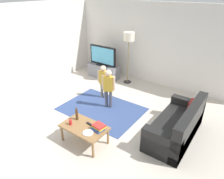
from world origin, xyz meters
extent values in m
plane|color=beige|center=(0.00, 0.00, 0.00)|extent=(7.80, 7.80, 0.00)
cube|color=silver|center=(0.00, 3.00, 1.35)|extent=(6.00, 0.12, 2.70)
cube|color=silver|center=(-3.00, 0.00, 1.35)|extent=(0.12, 6.00, 2.70)
cube|color=#33477A|center=(-0.28, 0.48, 0.00)|extent=(2.20, 1.60, 0.01)
cube|color=slate|center=(-1.61, 2.30, 0.25)|extent=(1.20, 0.44, 0.50)
cube|color=black|center=(-1.61, 2.25, 0.10)|extent=(1.10, 0.32, 0.03)
cube|color=black|center=(-1.61, 2.28, 0.52)|extent=(0.44, 0.28, 0.03)
cube|color=black|center=(-1.61, 2.28, 0.87)|extent=(1.10, 0.07, 0.68)
cube|color=#59B2D8|center=(-1.61, 2.24, 0.87)|extent=(1.00, 0.01, 0.58)
cube|color=black|center=(1.80, 0.54, 0.21)|extent=(0.80, 1.80, 0.42)
cube|color=black|center=(2.10, 0.54, 0.43)|extent=(0.20, 1.80, 0.86)
cube|color=black|center=(1.80, -0.26, 0.30)|extent=(0.80, 0.20, 0.60)
cube|color=black|center=(1.80, 1.34, 0.30)|extent=(0.80, 0.20, 0.60)
cube|color=#B22823|center=(1.95, 1.09, 0.56)|extent=(0.10, 0.32, 0.32)
cylinder|color=#262626|center=(-0.64, 2.45, 0.01)|extent=(0.28, 0.28, 0.02)
cylinder|color=#99844C|center=(-0.64, 2.45, 0.76)|extent=(0.03, 0.03, 1.50)
cylinder|color=silver|center=(-0.64, 2.45, 1.64)|extent=(0.36, 0.36, 0.28)
cylinder|color=gray|center=(-0.70, 1.04, 0.24)|extent=(0.08, 0.08, 0.47)
cylinder|color=gray|center=(-0.60, 1.08, 0.24)|extent=(0.08, 0.08, 0.47)
cube|color=gold|center=(-0.65, 1.06, 0.67)|extent=(0.25, 0.19, 0.40)
sphere|color=beige|center=(-0.65, 1.06, 0.96)|extent=(0.17, 0.17, 0.17)
cylinder|color=beige|center=(-0.78, 1.01, 0.69)|extent=(0.06, 0.06, 0.36)
cylinder|color=beige|center=(-0.52, 1.11, 0.69)|extent=(0.06, 0.06, 0.36)
cylinder|color=#4C4C59|center=(-0.25, 0.68, 0.26)|extent=(0.09, 0.09, 0.51)
cylinder|color=#4C4C59|center=(-0.13, 0.72, 0.26)|extent=(0.09, 0.09, 0.51)
cube|color=gold|center=(-0.19, 0.70, 0.73)|extent=(0.28, 0.21, 0.44)
sphere|color=beige|center=(-0.19, 0.70, 1.05)|extent=(0.18, 0.18, 0.18)
cylinder|color=beige|center=(-0.34, 0.64, 0.76)|extent=(0.07, 0.07, 0.40)
cylinder|color=beige|center=(-0.04, 0.75, 0.76)|extent=(0.07, 0.07, 0.40)
cube|color=olive|center=(0.26, -0.80, 0.40)|extent=(1.00, 0.60, 0.04)
cylinder|color=olive|center=(-0.19, -1.05, 0.19)|extent=(0.05, 0.05, 0.38)
cylinder|color=olive|center=(0.71, -1.05, 0.19)|extent=(0.05, 0.05, 0.38)
cylinder|color=olive|center=(-0.19, -0.55, 0.19)|extent=(0.05, 0.05, 0.38)
cylinder|color=olive|center=(0.71, -0.55, 0.19)|extent=(0.05, 0.05, 0.38)
cube|color=#334CA5|center=(0.58, -0.71, 0.44)|extent=(0.25, 0.24, 0.04)
cube|color=yellow|center=(0.59, -0.69, 0.48)|extent=(0.28, 0.23, 0.04)
cube|color=red|center=(0.59, -0.69, 0.52)|extent=(0.27, 0.23, 0.04)
cylinder|color=#4C3319|center=(-0.04, -0.70, 0.55)|extent=(0.06, 0.06, 0.26)
cylinder|color=#4C3319|center=(-0.04, -0.70, 0.71)|extent=(0.02, 0.02, 0.06)
cube|color=black|center=(0.31, -0.68, 0.43)|extent=(0.18, 0.07, 0.02)
cylinder|color=red|center=(-0.02, -0.92, 0.48)|extent=(0.07, 0.07, 0.12)
cylinder|color=white|center=(0.48, -0.92, 0.43)|extent=(0.22, 0.22, 0.02)
cube|color=silver|center=(0.50, -0.92, 0.44)|extent=(0.13, 0.10, 0.01)
camera|label=1|loc=(2.81, -3.33, 3.10)|focal=32.70mm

